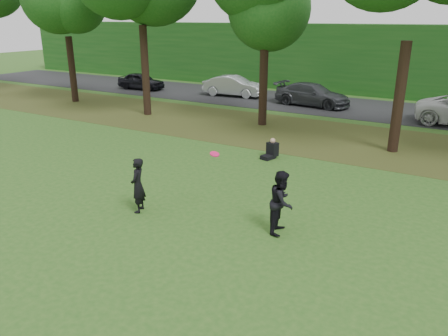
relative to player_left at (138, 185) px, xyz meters
name	(u,v)px	position (x,y,z in m)	size (l,w,h in m)	color
ground	(130,253)	(1.43, -2.02, -0.83)	(120.00, 120.00, 0.00)	#27551A
leaf_litter	(310,135)	(1.43, 10.98, -0.83)	(60.00, 7.00, 0.01)	#3F3616
street	(352,107)	(1.43, 18.98, -0.82)	(70.00, 7.00, 0.02)	black
far_hedge	(377,60)	(1.43, 24.98, 1.67)	(70.00, 3.00, 5.00)	#174D16
player_left	(138,185)	(0.00, 0.00, 0.00)	(0.61, 0.40, 1.67)	black
player_right	(282,202)	(4.18, 0.92, 0.04)	(0.85, 0.66, 1.74)	black
parked_cars	(355,100)	(1.87, 17.78, -0.09)	(36.98, 3.99, 1.54)	black
frisbee	(215,154)	(2.13, 0.87, 1.07)	(0.36, 0.36, 0.11)	#EF145B
seated_person	(271,151)	(1.26, 6.76, -0.52)	(0.59, 0.81, 0.83)	black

